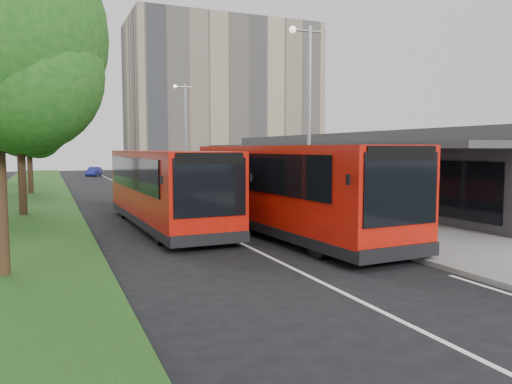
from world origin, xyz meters
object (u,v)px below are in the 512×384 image
(bollard, at_px, (220,183))
(car_far, at_px, (94,172))
(tree_far, at_px, (28,129))
(bus_main, at_px, (290,190))
(lamp_post_near, at_px, (308,111))
(car_near, at_px, (120,173))
(bus_second, at_px, (166,188))
(litter_bin, at_px, (265,192))
(lamp_post_far, at_px, (185,129))
(tree_mid, at_px, (19,105))

(bollard, height_order, car_far, bollard)
(tree_far, distance_m, bus_main, 23.39)
(lamp_post_near, height_order, car_near, lamp_post_near)
(tree_far, distance_m, lamp_post_near, 22.06)
(bus_second, distance_m, litter_bin, 10.38)
(bus_second, relative_size, litter_bin, 11.85)
(bus_main, bearing_deg, bus_second, 132.04)
(litter_bin, bearing_deg, bus_second, -136.32)
(tree_far, distance_m, litter_bin, 17.15)
(bus_main, distance_m, bus_second, 5.20)
(lamp_post_near, relative_size, bus_main, 0.68)
(lamp_post_near, relative_size, car_far, 2.49)
(lamp_post_far, distance_m, bollard, 6.14)
(lamp_post_far, xyz_separation_m, litter_bin, (1.81, -11.50, -4.11))
(bus_main, bearing_deg, car_far, 90.46)
(car_near, xyz_separation_m, car_far, (-2.31, 4.71, -0.01))
(litter_bin, distance_m, bollard, 7.10)
(tree_mid, relative_size, bollard, 7.47)
(lamp_post_far, relative_size, bus_main, 0.68)
(litter_bin, height_order, car_near, car_near)
(lamp_post_far, distance_m, litter_bin, 12.34)
(lamp_post_far, height_order, bus_second, lamp_post_far)
(bus_second, bearing_deg, litter_bin, 41.94)
(lamp_post_far, xyz_separation_m, car_far, (-5.10, 21.50, -4.19))
(tree_far, bearing_deg, car_far, 74.97)
(tree_mid, relative_size, car_far, 2.48)
(tree_far, height_order, bus_main, tree_far)
(tree_mid, bearing_deg, tree_far, 90.00)
(litter_bin, relative_size, bollard, 0.86)
(litter_bin, bearing_deg, bus_main, -109.21)
(tree_mid, bearing_deg, lamp_post_near, -32.36)
(litter_bin, xyz_separation_m, car_near, (-4.61, 28.29, -0.07))
(tree_mid, xyz_separation_m, bollard, (12.51, 8.54, -4.46))
(lamp_post_far, distance_m, car_far, 22.49)
(tree_mid, distance_m, bollard, 15.78)
(litter_bin, bearing_deg, tree_mid, -173.61)
(bus_main, distance_m, car_near, 39.08)
(lamp_post_far, distance_m, car_near, 17.53)
(tree_mid, relative_size, lamp_post_near, 1.00)
(lamp_post_near, xyz_separation_m, bus_second, (-5.66, 1.36, -3.14))
(tree_mid, xyz_separation_m, bus_second, (5.47, -5.69, -3.57))
(bus_second, bearing_deg, lamp_post_far, 71.36)
(bus_second, bearing_deg, tree_far, 105.44)
(lamp_post_far, relative_size, car_far, 2.49)
(litter_bin, relative_size, car_near, 0.29)
(litter_bin, bearing_deg, lamp_post_near, -102.04)
(tree_far, bearing_deg, litter_bin, -39.19)
(lamp_post_near, xyz_separation_m, car_near, (-2.79, 36.79, -4.18))
(bus_main, height_order, car_far, bus_main)
(lamp_post_far, height_order, bus_main, lamp_post_far)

